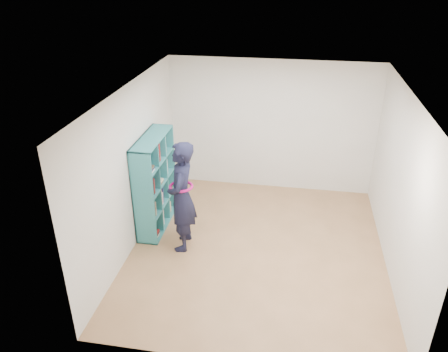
# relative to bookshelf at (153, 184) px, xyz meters

# --- Properties ---
(floor) EXTENTS (4.50, 4.50, 0.00)m
(floor) POSITION_rel_bookshelf_xyz_m (1.84, -0.45, -0.81)
(floor) COLOR olive
(floor) RESTS_ON ground
(ceiling) EXTENTS (4.50, 4.50, 0.00)m
(ceiling) POSITION_rel_bookshelf_xyz_m (1.84, -0.45, 1.79)
(ceiling) COLOR white
(ceiling) RESTS_ON wall_back
(wall_left) EXTENTS (0.02, 4.50, 2.60)m
(wall_left) POSITION_rel_bookshelf_xyz_m (-0.16, -0.45, 0.49)
(wall_left) COLOR silver
(wall_left) RESTS_ON floor
(wall_right) EXTENTS (0.02, 4.50, 2.60)m
(wall_right) POSITION_rel_bookshelf_xyz_m (3.84, -0.45, 0.49)
(wall_right) COLOR silver
(wall_right) RESTS_ON floor
(wall_back) EXTENTS (4.00, 0.02, 2.60)m
(wall_back) POSITION_rel_bookshelf_xyz_m (1.84, 1.80, 0.49)
(wall_back) COLOR silver
(wall_back) RESTS_ON floor
(wall_front) EXTENTS (4.00, 0.02, 2.60)m
(wall_front) POSITION_rel_bookshelf_xyz_m (1.84, -2.70, 0.49)
(wall_front) COLOR silver
(wall_front) RESTS_ON floor
(bookshelf) EXTENTS (0.36, 1.24, 1.66)m
(bookshelf) POSITION_rel_bookshelf_xyz_m (0.00, 0.00, 0.00)
(bookshelf) COLOR teal
(bookshelf) RESTS_ON floor
(person) EXTENTS (0.49, 0.70, 1.82)m
(person) POSITION_rel_bookshelf_xyz_m (0.64, -0.53, 0.10)
(person) COLOR black
(person) RESTS_ON floor
(smartphone) EXTENTS (0.04, 0.11, 0.14)m
(smartphone) POSITION_rel_bookshelf_xyz_m (0.47, -0.44, 0.22)
(smartphone) COLOR silver
(smartphone) RESTS_ON person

